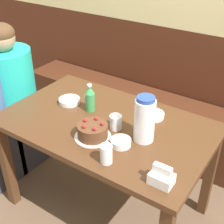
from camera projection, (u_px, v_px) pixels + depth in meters
ground_plane at (107, 205)px, 2.25m from camera, size 12.00×12.00×0.00m
bench_seat at (161, 125)px, 2.72m from camera, size 2.76×0.38×0.46m
dining_table at (106, 135)px, 1.92m from camera, size 1.27×0.78×0.72m
birthday_cake at (93, 131)px, 1.72m from camera, size 0.21×0.21×0.10m
water_pitcher at (145, 119)px, 1.66m from camera, size 0.11×0.11×0.27m
soju_bottle at (90, 98)px, 1.95m from camera, size 0.06×0.06×0.18m
napkin_holder at (162, 177)px, 1.42m from camera, size 0.11×0.08×0.11m
bowl_soup_white at (153, 115)px, 1.92m from camera, size 0.14×0.14×0.03m
bowl_rice_small at (121, 142)px, 1.67m from camera, size 0.11×0.11×0.04m
bowl_side_dish at (69, 101)px, 2.06m from camera, size 0.14×0.14×0.03m
glass_water_tall at (106, 154)px, 1.54m from camera, size 0.06×0.06×0.10m
glass_tumbler_short at (116, 122)px, 1.80m from camera, size 0.07×0.07×0.09m
person_pale_blue_shirt at (13, 100)px, 2.39m from camera, size 0.37×0.37×1.17m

